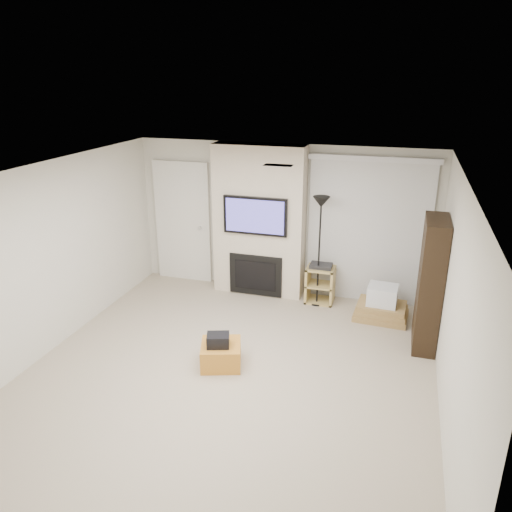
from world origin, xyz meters
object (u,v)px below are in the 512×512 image
(av_stand, at_px, (320,282))
(bookshelf, at_px, (430,284))
(ottoman, at_px, (221,354))
(floor_lamp, at_px, (320,221))
(box_stack, at_px, (382,306))

(av_stand, relative_size, bookshelf, 0.37)
(ottoman, xyz_separation_m, av_stand, (0.89, 2.25, 0.20))
(floor_lamp, relative_size, av_stand, 2.70)
(floor_lamp, relative_size, bookshelf, 0.99)
(ottoman, relative_size, floor_lamp, 0.28)
(av_stand, height_order, box_stack, av_stand)
(floor_lamp, height_order, bookshelf, bookshelf)
(av_stand, bearing_deg, bookshelf, -30.20)
(ottoman, distance_m, av_stand, 2.42)
(ottoman, bearing_deg, av_stand, 68.46)
(floor_lamp, xyz_separation_m, av_stand, (0.03, 0.07, -1.06))
(box_stack, distance_m, bookshelf, 1.12)
(ottoman, bearing_deg, box_stack, 45.63)
(ottoman, relative_size, box_stack, 0.61)
(av_stand, xyz_separation_m, box_stack, (1.00, -0.31, -0.14))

